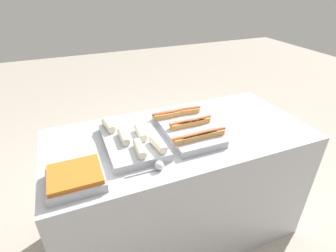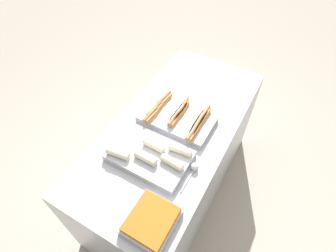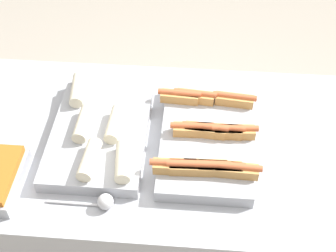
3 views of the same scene
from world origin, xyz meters
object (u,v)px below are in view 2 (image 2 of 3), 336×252
(tray_hotdogs, at_px, (178,118))
(tray_wraps, at_px, (150,155))
(serving_spoon_near, at_px, (194,168))
(tray_side_front, at_px, (151,221))

(tray_hotdogs, relative_size, tray_wraps, 1.02)
(serving_spoon_near, bearing_deg, tray_hotdogs, 41.49)
(tray_side_front, bearing_deg, tray_wraps, 32.71)
(tray_hotdogs, height_order, serving_spoon_near, tray_hotdogs)
(tray_wraps, relative_size, tray_side_front, 1.84)
(tray_wraps, bearing_deg, tray_side_front, -147.29)
(tray_hotdogs, bearing_deg, tray_wraps, 179.57)
(tray_wraps, xyz_separation_m, serving_spoon_near, (0.06, -0.29, -0.01))
(tray_side_front, bearing_deg, serving_spoon_near, -7.38)
(tray_hotdogs, relative_size, serving_spoon_near, 2.42)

